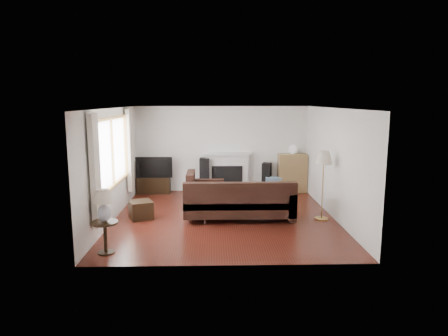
{
  "coord_description": "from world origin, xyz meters",
  "views": [
    {
      "loc": [
        -0.24,
        -8.92,
        2.67
      ],
      "look_at": [
        0.0,
        0.3,
        1.1
      ],
      "focal_mm": 32.0,
      "sensor_mm": 36.0,
      "label": 1
    }
  ],
  "objects_px": {
    "bookshelf": "(292,173)",
    "side_table": "(105,238)",
    "tv_stand": "(154,185)",
    "coffee_table": "(228,196)",
    "floor_lamp": "(323,186)",
    "sectional_sofa": "(239,201)"
  },
  "relations": [
    {
      "from": "tv_stand",
      "to": "floor_lamp",
      "type": "distance_m",
      "value": 5.04
    },
    {
      "from": "tv_stand",
      "to": "sectional_sofa",
      "type": "distance_m",
      "value": 3.54
    },
    {
      "from": "sectional_sofa",
      "to": "floor_lamp",
      "type": "bearing_deg",
      "value": -2.12
    },
    {
      "from": "bookshelf",
      "to": "floor_lamp",
      "type": "xyz_separation_m",
      "value": [
        0.14,
        -2.76,
        0.22
      ]
    },
    {
      "from": "tv_stand",
      "to": "floor_lamp",
      "type": "height_order",
      "value": "floor_lamp"
    },
    {
      "from": "tv_stand",
      "to": "floor_lamp",
      "type": "xyz_separation_m",
      "value": [
        4.2,
        -2.74,
        0.55
      ]
    },
    {
      "from": "tv_stand",
      "to": "coffee_table",
      "type": "xyz_separation_m",
      "value": [
        2.13,
        -1.23,
        -0.05
      ]
    },
    {
      "from": "bookshelf",
      "to": "floor_lamp",
      "type": "height_order",
      "value": "floor_lamp"
    },
    {
      "from": "floor_lamp",
      "to": "side_table",
      "type": "distance_m",
      "value": 4.79
    },
    {
      "from": "tv_stand",
      "to": "sectional_sofa",
      "type": "bearing_deg",
      "value": -48.93
    },
    {
      "from": "side_table",
      "to": "sectional_sofa",
      "type": "bearing_deg",
      "value": 38.94
    },
    {
      "from": "sectional_sofa",
      "to": "side_table",
      "type": "bearing_deg",
      "value": -141.06
    },
    {
      "from": "floor_lamp",
      "to": "side_table",
      "type": "bearing_deg",
      "value": -156.07
    },
    {
      "from": "tv_stand",
      "to": "side_table",
      "type": "bearing_deg",
      "value": -91.89
    },
    {
      "from": "tv_stand",
      "to": "side_table",
      "type": "distance_m",
      "value": 4.67
    },
    {
      "from": "bookshelf",
      "to": "sectional_sofa",
      "type": "height_order",
      "value": "bookshelf"
    },
    {
      "from": "tv_stand",
      "to": "coffee_table",
      "type": "relative_size",
      "value": 0.97
    },
    {
      "from": "bookshelf",
      "to": "side_table",
      "type": "height_order",
      "value": "bookshelf"
    },
    {
      "from": "tv_stand",
      "to": "coffee_table",
      "type": "distance_m",
      "value": 2.46
    },
    {
      "from": "side_table",
      "to": "floor_lamp",
      "type": "bearing_deg",
      "value": 23.93
    },
    {
      "from": "side_table",
      "to": "bookshelf",
      "type": "bearing_deg",
      "value": 48.1
    },
    {
      "from": "tv_stand",
      "to": "bookshelf",
      "type": "height_order",
      "value": "bookshelf"
    }
  ]
}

